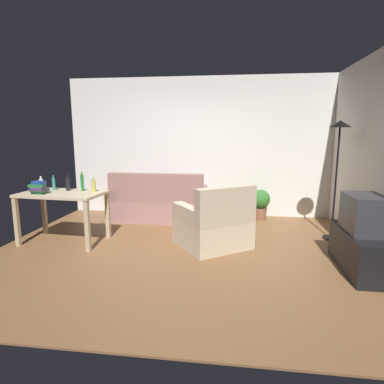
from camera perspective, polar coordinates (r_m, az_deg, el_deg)
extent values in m
cube|color=brown|center=(4.65, -2.08, -10.32)|extent=(5.20, 4.40, 0.02)
cube|color=silver|center=(6.54, 1.13, 7.84)|extent=(5.20, 0.10, 2.70)
cube|color=#996B66|center=(6.27, -5.58, -2.93)|extent=(1.72, 0.84, 0.40)
cube|color=#8C625D|center=(5.86, -6.42, 0.71)|extent=(1.72, 0.16, 0.52)
cube|color=#926661|center=(6.08, 1.52, -0.32)|extent=(0.16, 0.84, 0.22)
cube|color=#926661|center=(6.43, -12.39, 0.03)|extent=(0.16, 0.84, 0.22)
cube|color=black|center=(4.42, 27.47, -9.19)|extent=(0.44, 1.10, 0.48)
cube|color=#2D2D33|center=(4.30, 27.98, -3.38)|extent=(0.40, 0.60, 0.44)
cube|color=black|center=(4.38, 30.50, -3.39)|extent=(0.01, 0.52, 0.36)
cylinder|color=black|center=(5.58, 23.15, -7.38)|extent=(0.26, 0.26, 0.03)
cylinder|color=black|center=(5.39, 23.79, 1.33)|extent=(0.03, 0.03, 1.68)
cone|color=black|center=(5.34, 24.49, 10.80)|extent=(0.32, 0.32, 0.10)
cube|color=#C6B28E|center=(5.20, -21.74, -0.28)|extent=(1.25, 0.79, 0.04)
cube|color=tan|center=(5.37, -28.30, -4.62)|extent=(0.06, 0.06, 0.72)
cube|color=tan|center=(4.74, -17.82, -5.74)|extent=(0.06, 0.06, 0.72)
cube|color=tan|center=(5.84, -24.41, -3.19)|extent=(0.06, 0.06, 0.72)
cube|color=tan|center=(5.27, -14.50, -3.98)|extent=(0.06, 0.06, 0.72)
cylinder|color=brown|center=(6.39, 11.78, -3.68)|extent=(0.24, 0.24, 0.22)
sphere|color=#2D6B28|center=(6.33, 11.87, -1.22)|extent=(0.36, 0.36, 0.36)
cube|color=beige|center=(4.80, 3.59, -7.04)|extent=(1.22, 1.21, 0.40)
cube|color=#C0AD91|center=(4.40, 5.99, -2.46)|extent=(0.82, 0.66, 0.52)
cube|color=#C8B597|center=(4.92, 7.30, -2.94)|extent=(0.62, 0.77, 0.22)
cube|color=#C8B597|center=(4.54, -0.35, -3.97)|extent=(0.62, 0.77, 0.22)
cylinder|color=silver|center=(5.54, -24.85, 1.23)|extent=(0.06, 0.06, 0.17)
cylinder|color=silver|center=(5.53, -24.93, 2.32)|extent=(0.03, 0.03, 0.04)
cylinder|color=teal|center=(5.43, -23.01, 1.29)|extent=(0.04, 0.04, 0.19)
cylinder|color=teal|center=(5.42, -23.10, 2.49)|extent=(0.02, 0.02, 0.04)
cylinder|color=black|center=(5.32, -20.89, 1.31)|extent=(0.06, 0.06, 0.20)
cylinder|color=black|center=(5.31, -20.97, 2.58)|extent=(0.03, 0.03, 0.04)
cylinder|color=#1E722D|center=(5.21, -18.63, 1.53)|extent=(0.05, 0.05, 0.25)
cylinder|color=#1E722D|center=(5.19, -18.72, 3.09)|extent=(0.02, 0.02, 0.04)
cylinder|color=#BCB24C|center=(5.08, -16.80, 0.99)|extent=(0.06, 0.06, 0.17)
cylinder|color=#BCB24C|center=(5.06, -16.87, 2.18)|extent=(0.03, 0.03, 0.04)
cube|color=#236B33|center=(5.20, -25.14, -0.08)|extent=(0.20, 0.16, 0.04)
cube|color=#333338|center=(5.19, -25.13, 0.33)|extent=(0.23, 0.18, 0.04)
cube|color=#593372|center=(5.17, -25.28, 0.64)|extent=(0.18, 0.13, 0.02)
cube|color=#236B33|center=(5.18, -25.43, 1.01)|extent=(0.22, 0.15, 0.04)
cube|color=navy|center=(5.17, -25.19, 1.49)|extent=(0.18, 0.15, 0.04)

